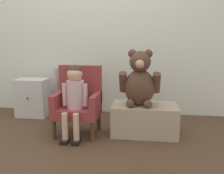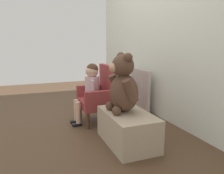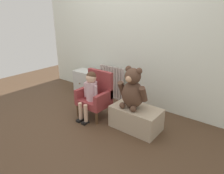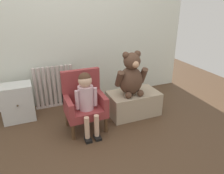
{
  "view_description": "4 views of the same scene",
  "coord_description": "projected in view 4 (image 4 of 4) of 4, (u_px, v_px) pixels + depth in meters",
  "views": [
    {
      "loc": [
        0.72,
        -2.01,
        0.96
      ],
      "look_at": [
        0.39,
        0.41,
        0.5
      ],
      "focal_mm": 40.0,
      "sensor_mm": 36.0,
      "label": 1
    },
    {
      "loc": [
        2.5,
        -0.38,
        0.95
      ],
      "look_at": [
        0.36,
        0.46,
        0.49
      ],
      "focal_mm": 35.0,
      "sensor_mm": 36.0,
      "label": 2
    },
    {
      "loc": [
        1.95,
        -1.61,
        1.52
      ],
      "look_at": [
        0.34,
        0.43,
        0.53
      ],
      "focal_mm": 32.0,
      "sensor_mm": 36.0,
      "label": 3
    },
    {
      "loc": [
        -0.54,
        -1.81,
        1.49
      ],
      "look_at": [
        0.37,
        0.38,
        0.48
      ],
      "focal_mm": 35.0,
      "sensor_mm": 36.0,
      "label": 4
    }
  ],
  "objects": [
    {
      "name": "child_armchair",
      "position": [
        84.0,
        102.0,
        2.55
      ],
      "size": [
        0.45,
        0.37,
        0.7
      ],
      "color": "maroon",
      "rests_on": "ground_plane"
    },
    {
      "name": "low_bench",
      "position": [
        133.0,
        103.0,
        2.91
      ],
      "size": [
        0.66,
        0.39,
        0.31
      ],
      "primitive_type": "cube",
      "color": "tan",
      "rests_on": "ground_plane"
    },
    {
      "name": "large_teddy_bear",
      "position": [
        131.0,
        76.0,
        2.72
      ],
      "size": [
        0.41,
        0.29,
        0.56
      ],
      "color": "#513728",
      "rests_on": "low_bench"
    },
    {
      "name": "child_figure",
      "position": [
        86.0,
        95.0,
        2.4
      ],
      "size": [
        0.25,
        0.35,
        0.72
      ],
      "color": "beige",
      "rests_on": "ground_plane"
    },
    {
      "name": "small_dresser",
      "position": [
        18.0,
        102.0,
        2.75
      ],
      "size": [
        0.38,
        0.29,
        0.48
      ],
      "color": "silver",
      "rests_on": "ground_plane"
    },
    {
      "name": "back_wall",
      "position": [
        62.0,
        18.0,
        2.89
      ],
      "size": [
        3.8,
        0.05,
        2.4
      ],
      "primitive_type": "cube",
      "color": "silver",
      "rests_on": "ground_plane"
    },
    {
      "name": "ground_plane",
      "position": [
        93.0,
        147.0,
        2.31
      ],
      "size": [
        6.0,
        6.0,
        0.0
      ],
      "primitive_type": "plane",
      "color": "#4A3423"
    },
    {
      "name": "radiator",
      "position": [
        54.0,
        87.0,
        3.07
      ],
      "size": [
        0.56,
        0.05,
        0.6
      ],
      "color": "beige",
      "rests_on": "ground_plane"
    }
  ]
}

